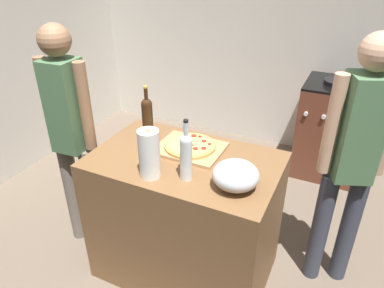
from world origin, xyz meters
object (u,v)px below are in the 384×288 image
Objects in this scene: wine_bottle_amber at (186,154)px; person_in_stripes at (71,132)px; mixing_bowl at (236,175)px; person_in_red at (352,157)px; paper_towel_roll at (149,154)px; pizza at (190,145)px; wine_bottle_green at (147,116)px; stove at (332,129)px.

person_in_stripes reaches higher than wine_bottle_amber.
person_in_red is at bearing 43.72° from mixing_bowl.
paper_towel_roll is 0.17× the size of person_in_stripes.
wine_bottle_amber is at bearing -145.92° from person_in_red.
person_in_stripes reaches higher than pizza.
mixing_bowl is 0.69× the size of wine_bottle_green.
pizza is 1.30× the size of mixing_bowl.
wine_bottle_amber is (0.19, 0.06, 0.01)m from paper_towel_roll.
person_in_stripes is 0.98× the size of person_in_red.
wine_bottle_green is (-0.70, 0.29, 0.07)m from mixing_bowl.
wine_bottle_green is (-0.25, 0.38, 0.01)m from paper_towel_roll.
stove is (0.79, 1.97, -0.57)m from paper_towel_roll.
stove is at bearing 49.83° from person_in_stripes.
wine_bottle_amber is 0.54m from wine_bottle_green.
stove reaches higher than pizza.
person_in_red is at bearing 31.28° from paper_towel_roll.
stove is at bearing 97.61° from person_in_red.
wine_bottle_amber is (0.12, -0.29, 0.12)m from pizza.
mixing_bowl is at bearing 7.08° from wine_bottle_amber.
pizza is 0.19× the size of person_in_red.
wine_bottle_green reaches higher than pizza.
pizza is 0.33m from wine_bottle_amber.
mixing_bowl reaches higher than pizza.
paper_towel_roll is 0.29× the size of stove.
wine_bottle_amber is at bearing -36.37° from wine_bottle_green.
person_in_red is (0.79, 0.53, -0.10)m from wine_bottle_amber.
person_in_stripes reaches higher than wine_bottle_green.
mixing_bowl is 0.88× the size of paper_towel_roll.
paper_towel_roll is at bearing -162.34° from wine_bottle_amber.
person_in_red is (1.70, 0.42, 0.02)m from person_in_stripes.
wine_bottle_amber is at bearing -172.92° from mixing_bowl.
wine_bottle_green reaches higher than wine_bottle_amber.
person_in_red is at bearing 34.08° from wine_bottle_amber.
stove is 0.58× the size of person_in_red.
wine_bottle_green is 0.21× the size of person_in_red.
pizza is 0.90× the size of wine_bottle_amber.
wine_bottle_amber is 2.09m from stove.
mixing_bowl is 0.70× the size of wine_bottle_amber.
mixing_bowl is 0.73m from person_in_red.
paper_towel_roll is 0.80× the size of wine_bottle_amber.
wine_bottle_green is 1.99m from stove.
paper_towel_roll is 1.15m from person_in_red.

